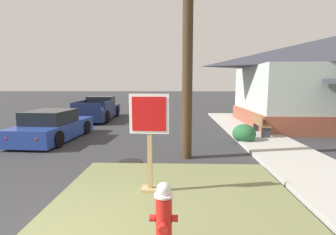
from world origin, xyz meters
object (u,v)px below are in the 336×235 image
at_px(manhole_cover, 131,162).
at_px(parked_sedan_blue, 53,127).
at_px(stop_sign, 150,144).
at_px(street_bench, 260,124).
at_px(pickup_truck_navy, 99,110).
at_px(fire_hydrant, 164,219).

relative_size(manhole_cover, parked_sedan_blue, 0.17).
distance_m(stop_sign, street_bench, 7.32).
distance_m(stop_sign, pickup_truck_navy, 12.12).
relative_size(fire_hydrant, pickup_truck_navy, 0.18).
distance_m(manhole_cover, street_bench, 6.31).
bearing_deg(stop_sign, manhole_cover, 110.19).
bearing_deg(fire_hydrant, stop_sign, 101.74).
height_order(stop_sign, pickup_truck_navy, stop_sign).
distance_m(fire_hydrant, pickup_truck_navy, 13.94).
distance_m(pickup_truck_navy, street_bench, 10.26).
xyz_separation_m(stop_sign, street_bench, (4.23, 5.95, -0.51)).
distance_m(fire_hydrant, stop_sign, 1.95).
xyz_separation_m(stop_sign, manhole_cover, (-0.81, 2.20, -1.09)).
height_order(stop_sign, parked_sedan_blue, stop_sign).
distance_m(fire_hydrant, street_bench, 8.67).
height_order(parked_sedan_blue, street_bench, parked_sedan_blue).
xyz_separation_m(stop_sign, pickup_truck_navy, (-4.58, 11.21, -0.48)).
height_order(parked_sedan_blue, pickup_truck_navy, pickup_truck_navy).
height_order(manhole_cover, pickup_truck_navy, pickup_truck_navy).
xyz_separation_m(manhole_cover, street_bench, (5.04, 3.75, 0.58)).
height_order(pickup_truck_navy, street_bench, pickup_truck_navy).
distance_m(manhole_cover, parked_sedan_blue, 4.80).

